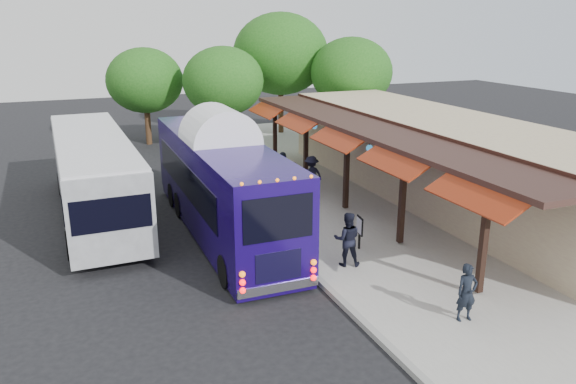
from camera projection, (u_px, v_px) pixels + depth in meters
name	position (u px, v px, depth m)	size (l,w,h in m)	color
ground	(299.00, 265.00, 18.06)	(90.00, 90.00, 0.00)	black
sidewalk	(371.00, 207.00, 23.38)	(10.00, 40.00, 0.15)	#9E9B93
curb	(259.00, 223.00, 21.59)	(0.20, 40.00, 0.16)	gray
station_shelter	(442.00, 159.00, 24.09)	(8.15, 20.00, 3.60)	tan
coach_bus	(221.00, 180.00, 20.30)	(2.52, 11.68, 3.72)	#170753
city_bus	(94.00, 173.00, 22.12)	(2.86, 12.12, 3.25)	gray
ped_a	(467.00, 293.00, 14.26)	(0.56, 0.37, 1.54)	black
ped_b	(347.00, 239.00, 17.48)	(0.85, 0.66, 1.74)	black
ped_c	(283.00, 173.00, 24.72)	(1.12, 0.47, 1.91)	black
ped_d	(311.00, 175.00, 24.77)	(1.10, 0.63, 1.71)	black
sign_board	(360.00, 227.00, 18.75)	(0.13, 0.52, 1.14)	black
tree_left	(223.00, 81.00, 33.12)	(4.80, 4.80, 6.14)	#382314
tree_mid	(281.00, 54.00, 37.19)	(6.33, 6.33, 8.11)	#382314
tree_right	(351.00, 73.00, 35.21)	(5.15, 5.15, 6.60)	#382314
tree_far	(145.00, 81.00, 34.50)	(4.69, 4.69, 6.00)	#382314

